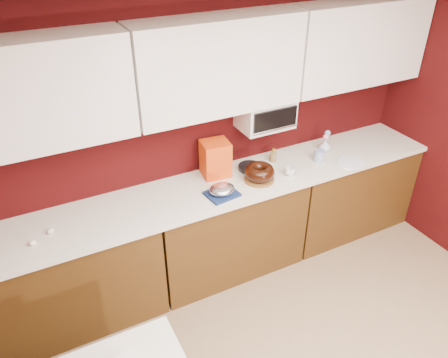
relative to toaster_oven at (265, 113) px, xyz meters
name	(u,v)px	position (x,y,z in m)	size (l,w,h in m)	color
wall_back	(209,131)	(-0.45, 0.15, -0.12)	(4.00, 0.02, 2.50)	#340707
base_cabinet_left	(72,278)	(-1.78, -0.17, -0.95)	(1.31, 0.58, 0.86)	#452A0D
base_cabinet_center	(226,228)	(-0.45, -0.17, -0.95)	(1.31, 0.58, 0.86)	#452A0D
base_cabinet_right	(344,190)	(0.88, -0.17, -0.95)	(1.31, 0.58, 0.86)	#452A0D
countertop	(226,185)	(-0.45, -0.17, -0.49)	(4.00, 0.62, 0.04)	silver
upper_cabinet_left	(25,96)	(-1.78, -0.02, 0.48)	(1.31, 0.33, 0.70)	white
upper_cabinet_center	(218,66)	(-0.45, -0.02, 0.48)	(1.31, 0.33, 0.70)	white
upper_cabinet_right	(357,43)	(0.88, -0.02, 0.48)	(1.31, 0.33, 0.70)	white
toaster_oven	(265,113)	(0.00, 0.00, 0.00)	(0.45, 0.30, 0.25)	white
toaster_oven_door	(275,120)	(0.00, -0.16, 0.00)	(0.40, 0.02, 0.18)	black
toaster_oven_handle	(276,129)	(0.00, -0.18, -0.07)	(0.02, 0.02, 0.42)	silver
cake_base	(259,179)	(-0.18, -0.25, -0.46)	(0.25, 0.25, 0.02)	brown
bundt_cake	(260,172)	(-0.18, -0.25, -0.39)	(0.25, 0.25, 0.10)	black
navy_towel	(222,194)	(-0.56, -0.30, -0.47)	(0.24, 0.21, 0.02)	navy
foil_ham_nest	(222,189)	(-0.56, -0.30, -0.42)	(0.21, 0.18, 0.08)	silver
roasted_ham	(222,186)	(-0.56, -0.30, -0.40)	(0.10, 0.08, 0.06)	#A2524A
pandoro_box	(215,159)	(-0.46, 0.01, -0.32)	(0.23, 0.21, 0.31)	red
dark_pan	(250,168)	(-0.16, -0.06, -0.46)	(0.21, 0.21, 0.04)	black
coffee_mug	(290,170)	(0.09, -0.29, -0.43)	(0.08, 0.08, 0.09)	silver
blue_jar	(319,156)	(0.46, -0.21, -0.42)	(0.09, 0.09, 0.11)	#1A3D94
flower_vase	(325,145)	(0.63, -0.08, -0.41)	(0.09, 0.09, 0.13)	silver
flower_pink	(326,137)	(0.63, -0.08, -0.33)	(0.05, 0.05, 0.05)	pink
flower_blue	(328,133)	(0.66, -0.06, -0.30)	(0.05, 0.05, 0.05)	#7FA9CB
china_plate	(351,163)	(0.69, -0.38, -0.47)	(0.24, 0.24, 0.01)	white
amber_bottle	(274,154)	(0.12, 0.00, -0.43)	(0.03, 0.03, 0.10)	olive
paper_cup	(273,157)	(0.09, -0.03, -0.43)	(0.06, 0.06, 0.08)	olive
egg_left	(33,243)	(-1.97, -0.25, -0.46)	(0.05, 0.04, 0.04)	white
egg_right	(50,231)	(-1.84, -0.18, -0.46)	(0.05, 0.04, 0.04)	silver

